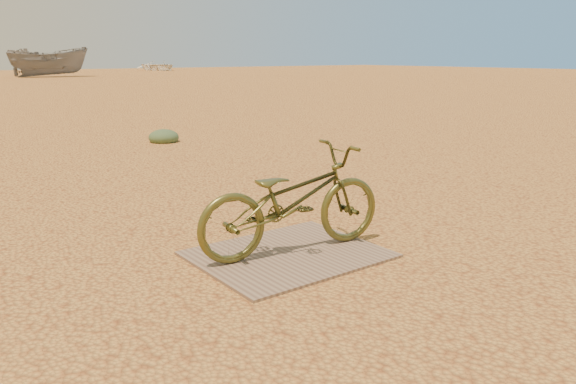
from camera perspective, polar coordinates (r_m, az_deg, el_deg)
ground at (r=3.98m, az=-4.21°, el=-8.87°), size 120.00×120.00×0.00m
plywood_board at (r=4.42m, az=-0.00°, el=-6.36°), size 1.40×1.13×0.02m
bicycle at (r=4.34m, az=0.48°, el=-0.81°), size 1.64×0.75×0.83m
boat_mid_right at (r=43.55m, az=-23.10°, el=12.07°), size 5.53×2.59×2.06m
boat_far_right at (r=57.98m, az=-12.96°, el=12.41°), size 3.91×4.98×0.94m
kale_b at (r=10.40m, az=-12.49°, el=4.99°), size 0.54×0.54×0.30m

